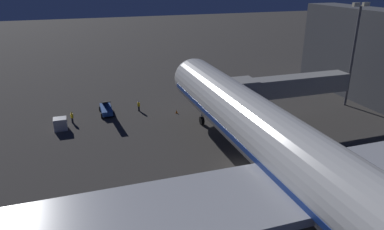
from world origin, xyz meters
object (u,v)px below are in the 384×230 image
at_px(jet_bridge, 281,87).
at_px(apron_floodlight_mast, 354,47).
at_px(ground_crew_by_belt_loader, 139,106).
at_px(airliner_at_gate, 310,172).
at_px(baggage_container_near_belt, 60,124).
at_px(traffic_cone_nose_port, 203,108).
at_px(belt_loader, 106,109).
at_px(ground_crew_near_nose_gear, 72,117).
at_px(traffic_cone_nose_starboard, 177,112).

height_order(jet_bridge, apron_floodlight_mast, apron_floodlight_mast).
xyz_separation_m(jet_bridge, ground_crew_by_belt_loader, (17.42, -12.69, -5.04)).
xyz_separation_m(airliner_at_gate, baggage_container_near_belt, (19.33, -29.24, -4.99)).
height_order(apron_floodlight_mast, traffic_cone_nose_port, apron_floodlight_mast).
xyz_separation_m(ground_crew_by_belt_loader, traffic_cone_nose_port, (-9.80, 2.86, -0.64)).
bearing_deg(belt_loader, airliner_at_gate, 110.68).
bearing_deg(baggage_container_near_belt, jet_bridge, 163.12).
xyz_separation_m(airliner_at_gate, jet_bridge, (-9.82, -20.40, 0.12)).
height_order(jet_bridge, ground_crew_near_nose_gear, jet_bridge).
bearing_deg(apron_floodlight_mast, belt_loader, -12.47).
distance_m(belt_loader, ground_crew_by_belt_loader, 5.05).
xyz_separation_m(airliner_at_gate, apron_floodlight_mast, (-25.50, -25.05, 3.77)).
xyz_separation_m(apron_floodlight_mast, ground_crew_near_nose_gear, (43.25, -6.27, -8.67)).
height_order(baggage_container_near_belt, traffic_cone_nose_starboard, baggage_container_near_belt).
height_order(baggage_container_near_belt, ground_crew_by_belt_loader, baggage_container_near_belt).
bearing_deg(ground_crew_by_belt_loader, airliner_at_gate, 102.93).
distance_m(airliner_at_gate, ground_crew_by_belt_loader, 34.30).
bearing_deg(ground_crew_near_nose_gear, baggage_container_near_belt, 52.53).
bearing_deg(ground_crew_near_nose_gear, jet_bridge, 158.39).
bearing_deg(airliner_at_gate, apron_floodlight_mast, -135.51).
bearing_deg(ground_crew_by_belt_loader, belt_loader, -4.48).
distance_m(apron_floodlight_mast, traffic_cone_nose_starboard, 29.68).
distance_m(jet_bridge, traffic_cone_nose_port, 13.67).
bearing_deg(airliner_at_gate, ground_crew_near_nose_gear, -60.46).
bearing_deg(airliner_at_gate, ground_crew_by_belt_loader, -77.07).
relative_size(belt_loader, ground_crew_by_belt_loader, 4.67).
relative_size(jet_bridge, belt_loader, 2.28).
bearing_deg(jet_bridge, ground_crew_near_nose_gear, -21.61).
xyz_separation_m(belt_loader, traffic_cone_nose_starboard, (-10.44, 3.26, -0.57)).
relative_size(ground_crew_by_belt_loader, traffic_cone_nose_port, 3.04).
distance_m(baggage_container_near_belt, ground_crew_near_nose_gear, 2.61).
bearing_deg(ground_crew_by_belt_loader, jet_bridge, 143.92).
distance_m(jet_bridge, baggage_container_near_belt, 30.89).
bearing_deg(traffic_cone_nose_starboard, jet_bridge, 140.72).
bearing_deg(traffic_cone_nose_port, apron_floodlight_mast, 167.48).
bearing_deg(apron_floodlight_mast, airliner_at_gate, 44.49).
bearing_deg(apron_floodlight_mast, baggage_container_near_belt, -5.34).
xyz_separation_m(belt_loader, traffic_cone_nose_port, (-14.84, 3.26, -0.57)).
distance_m(jet_bridge, belt_loader, 26.49).
bearing_deg(jet_bridge, traffic_cone_nose_port, -52.23).
bearing_deg(jet_bridge, apron_floodlight_mast, -163.47).
height_order(apron_floodlight_mast, belt_loader, apron_floodlight_mast).
relative_size(baggage_container_near_belt, ground_crew_near_nose_gear, 1.04).
bearing_deg(ground_crew_by_belt_loader, traffic_cone_nose_port, 163.72).
bearing_deg(airliner_at_gate, traffic_cone_nose_port, -94.16).
xyz_separation_m(ground_crew_near_nose_gear, ground_crew_by_belt_loader, (-10.15, -1.77, -0.01)).
bearing_deg(traffic_cone_nose_port, belt_loader, -12.38).
bearing_deg(airliner_at_gate, traffic_cone_nose_starboard, -85.84).
height_order(jet_bridge, ground_crew_by_belt_loader, jet_bridge).
distance_m(apron_floodlight_mast, ground_crew_by_belt_loader, 35.15).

